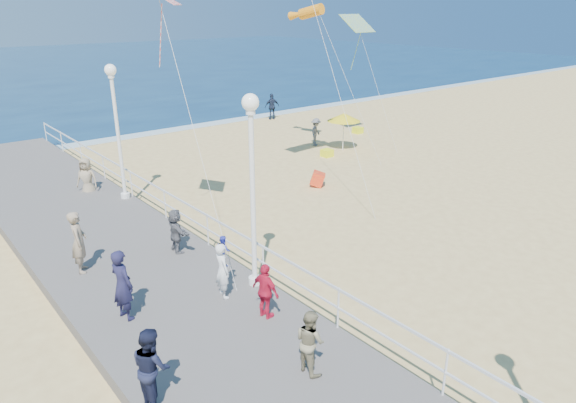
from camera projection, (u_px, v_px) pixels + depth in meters
ground at (380, 244)px, 17.79m from camera, size 160.00×160.00×0.00m
surf_line at (134, 136)px, 32.58m from camera, size 160.00×1.20×0.04m
boardwalk at (188, 317)px, 13.26m from camera, size 5.00×44.00×0.40m
railing at (263, 253)px, 14.35m from camera, size 0.05×42.00×0.55m
lamp_post_mid at (252, 173)px, 13.31m from camera, size 0.44×0.44×5.32m
lamp_post_far at (116, 119)px, 19.81m from camera, size 0.44×0.44×5.32m
woman_holding_toddler at (222, 270)px, 13.56m from camera, size 0.45×0.61×1.56m
toddler_held at (223, 250)px, 13.59m from camera, size 0.37×0.44×0.83m
spectator_0 at (122, 285)px, 12.57m from camera, size 0.60×0.77×1.86m
spectator_1 at (310, 341)px, 10.78m from camera, size 0.59×0.73×1.46m
spectator_3 at (266, 291)px, 12.66m from camera, size 0.46×0.90×1.47m
spectator_5 at (176, 231)px, 16.13m from camera, size 0.56×1.36×1.43m
spectator_6 at (79, 242)px, 14.84m from camera, size 0.68×0.80×1.87m
spectator_7 at (152, 367)px, 9.83m from camera, size 0.66×0.83×1.69m
beach_walker_a at (316, 132)px, 30.20m from camera, size 1.21×1.05×1.62m
beach_walker_b at (272, 107)px, 37.22m from camera, size 1.18×0.78×1.86m
beach_walker_c at (87, 179)px, 21.60m from camera, size 1.04×1.04×1.82m
box_kite at (318, 180)px, 23.39m from camera, size 0.89×0.89×0.74m
beach_umbrella at (344, 117)px, 28.77m from camera, size 1.90×1.90×2.14m
beach_chair_left at (327, 153)px, 28.14m from camera, size 0.55×0.55×0.40m
beach_chair_right at (358, 130)px, 33.35m from camera, size 0.55×0.55×0.40m
kite_windsock at (311, 12)px, 26.38m from camera, size 0.95×2.38×1.02m
kite_diamond_multi at (357, 23)px, 29.17m from camera, size 1.70×1.42×0.97m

